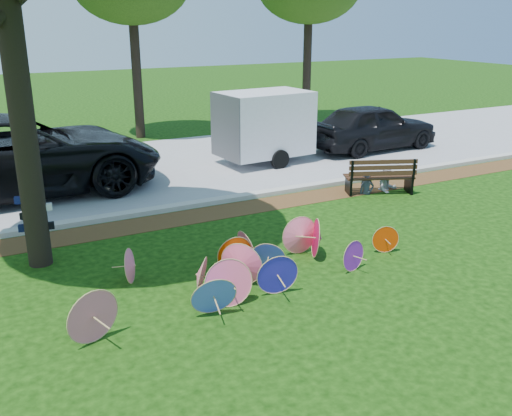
{
  "coord_description": "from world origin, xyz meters",
  "views": [
    {
      "loc": [
        -4.48,
        -7.54,
        4.51
      ],
      "look_at": [
        0.5,
        2.0,
        0.9
      ],
      "focal_mm": 40.0,
      "sensor_mm": 36.0,
      "label": 1
    }
  ],
  "objects_px": {
    "black_van": "(14,155)",
    "park_bench": "(379,175)",
    "cargo_trailer": "(264,123)",
    "parasol_pile": "(244,265)",
    "person_right": "(388,169)",
    "person_left": "(367,173)",
    "dark_pickup": "(373,127)"
  },
  "relations": [
    {
      "from": "cargo_trailer",
      "to": "park_bench",
      "type": "xyz_separation_m",
      "value": [
        1.14,
        -4.37,
        -0.81
      ]
    },
    {
      "from": "black_van",
      "to": "parasol_pile",
      "type": "bearing_deg",
      "value": -160.3
    },
    {
      "from": "cargo_trailer",
      "to": "person_right",
      "type": "bearing_deg",
      "value": -75.56
    },
    {
      "from": "cargo_trailer",
      "to": "black_van",
      "type": "bearing_deg",
      "value": 175.66
    },
    {
      "from": "black_van",
      "to": "dark_pickup",
      "type": "relative_size",
      "value": 1.58
    },
    {
      "from": "park_bench",
      "to": "person_right",
      "type": "height_order",
      "value": "person_right"
    },
    {
      "from": "black_van",
      "to": "person_left",
      "type": "relative_size",
      "value": 6.57
    },
    {
      "from": "black_van",
      "to": "dark_pickup",
      "type": "xyz_separation_m",
      "value": [
        11.81,
        -0.05,
        -0.24
      ]
    },
    {
      "from": "parasol_pile",
      "to": "cargo_trailer",
      "type": "height_order",
      "value": "cargo_trailer"
    },
    {
      "from": "cargo_trailer",
      "to": "person_right",
      "type": "relative_size",
      "value": 2.3
    },
    {
      "from": "black_van",
      "to": "park_bench",
      "type": "distance_m",
      "value": 9.67
    },
    {
      "from": "parasol_pile",
      "to": "black_van",
      "type": "bearing_deg",
      "value": 111.01
    },
    {
      "from": "cargo_trailer",
      "to": "park_bench",
      "type": "height_order",
      "value": "cargo_trailer"
    },
    {
      "from": "dark_pickup",
      "to": "cargo_trailer",
      "type": "distance_m",
      "value": 4.35
    },
    {
      "from": "parasol_pile",
      "to": "person_right",
      "type": "height_order",
      "value": "person_right"
    },
    {
      "from": "park_bench",
      "to": "person_right",
      "type": "distance_m",
      "value": 0.38
    },
    {
      "from": "parasol_pile",
      "to": "cargo_trailer",
      "type": "distance_m",
      "value": 8.98
    },
    {
      "from": "parasol_pile",
      "to": "park_bench",
      "type": "height_order",
      "value": "park_bench"
    },
    {
      "from": "parasol_pile",
      "to": "black_van",
      "type": "distance_m",
      "value": 8.23
    },
    {
      "from": "person_right",
      "to": "parasol_pile",
      "type": "bearing_deg",
      "value": -143.94
    },
    {
      "from": "parasol_pile",
      "to": "dark_pickup",
      "type": "bearing_deg",
      "value": 40.59
    },
    {
      "from": "parasol_pile",
      "to": "park_bench",
      "type": "xyz_separation_m",
      "value": [
        5.68,
        3.32,
        0.11
      ]
    },
    {
      "from": "park_bench",
      "to": "person_left",
      "type": "bearing_deg",
      "value": -165.88
    },
    {
      "from": "cargo_trailer",
      "to": "park_bench",
      "type": "bearing_deg",
      "value": -79.97
    },
    {
      "from": "park_bench",
      "to": "black_van",
      "type": "bearing_deg",
      "value": 175.54
    },
    {
      "from": "dark_pickup",
      "to": "park_bench",
      "type": "height_order",
      "value": "dark_pickup"
    },
    {
      "from": "person_right",
      "to": "cargo_trailer",
      "type": "bearing_deg",
      "value": 115.92
    },
    {
      "from": "black_van",
      "to": "cargo_trailer",
      "type": "xyz_separation_m",
      "value": [
        7.48,
        0.03,
        0.23
      ]
    },
    {
      "from": "parasol_pile",
      "to": "cargo_trailer",
      "type": "relative_size",
      "value": 2.36
    },
    {
      "from": "parasol_pile",
      "to": "black_van",
      "type": "xyz_separation_m",
      "value": [
        -2.94,
        7.65,
        0.69
      ]
    },
    {
      "from": "parasol_pile",
      "to": "dark_pickup",
      "type": "xyz_separation_m",
      "value": [
        8.87,
        7.6,
        0.45
      ]
    },
    {
      "from": "parasol_pile",
      "to": "person_right",
      "type": "xyz_separation_m",
      "value": [
        6.03,
        3.37,
        0.25
      ]
    }
  ]
}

